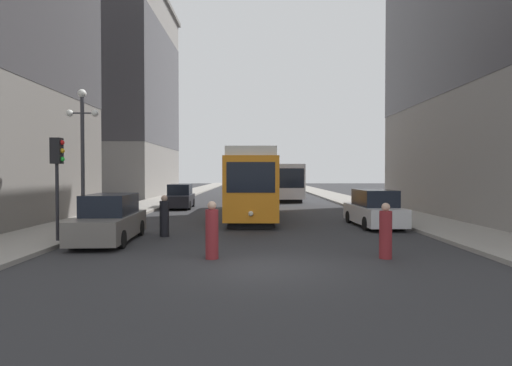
% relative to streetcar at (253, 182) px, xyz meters
% --- Properties ---
extents(ground_plane, '(200.00, 200.00, 0.00)m').
position_rel_streetcar_xyz_m(ground_plane, '(0.24, -14.59, -2.10)').
color(ground_plane, '#303033').
extents(sidewalk_left, '(3.48, 120.00, 0.15)m').
position_rel_streetcar_xyz_m(sidewalk_left, '(-8.54, 25.41, -2.03)').
color(sidewalk_left, gray).
rests_on(sidewalk_left, ground).
extents(sidewalk_right, '(3.48, 120.00, 0.15)m').
position_rel_streetcar_xyz_m(sidewalk_right, '(9.02, 25.41, -2.03)').
color(sidewalk_right, gray).
rests_on(sidewalk_right, ground).
extents(streetcar, '(2.80, 14.41, 3.89)m').
position_rel_streetcar_xyz_m(streetcar, '(0.00, 0.00, 0.00)').
color(streetcar, black).
rests_on(streetcar, ground).
extents(transit_bus, '(3.01, 12.54, 3.45)m').
position_rel_streetcar_xyz_m(transit_bus, '(3.04, 16.42, -0.15)').
color(transit_bus, black).
rests_on(transit_bus, ground).
extents(parked_car_left_near, '(2.06, 4.77, 1.82)m').
position_rel_streetcar_xyz_m(parked_car_left_near, '(-5.50, 5.48, -1.26)').
color(parked_car_left_near, black).
rests_on(parked_car_left_near, ground).
extents(parked_car_left_mid, '(2.09, 5.05, 1.82)m').
position_rel_streetcar_xyz_m(parked_car_left_mid, '(-5.50, -10.01, -1.26)').
color(parked_car_left_mid, black).
rests_on(parked_car_left_mid, ground).
extents(parked_car_right_far, '(2.02, 4.89, 1.82)m').
position_rel_streetcar_xyz_m(parked_car_right_far, '(5.98, -5.50, -1.26)').
color(parked_car_right_far, black).
rests_on(parked_car_right_far, ground).
extents(pedestrian_crossing_near, '(0.40, 0.40, 1.77)m').
position_rel_streetcar_xyz_m(pedestrian_crossing_near, '(-1.24, -13.33, -1.28)').
color(pedestrian_crossing_near, maroon).
rests_on(pedestrian_crossing_near, ground).
extents(pedestrian_crossing_far, '(0.39, 0.39, 1.72)m').
position_rel_streetcar_xyz_m(pedestrian_crossing_far, '(-3.67, -8.73, -1.30)').
color(pedestrian_crossing_far, black).
rests_on(pedestrian_crossing_far, ground).
extents(pedestrian_on_sidewalk, '(0.38, 0.38, 1.72)m').
position_rel_streetcar_xyz_m(pedestrian_on_sidewalk, '(4.10, -13.32, -1.30)').
color(pedestrian_on_sidewalk, maroon).
rests_on(pedestrian_on_sidewalk, ground).
extents(traffic_light_near_left, '(0.47, 0.36, 3.78)m').
position_rel_streetcar_xyz_m(traffic_light_near_left, '(-7.18, -10.69, 0.96)').
color(traffic_light_near_left, '#232328').
rests_on(traffic_light_near_left, sidewalk_left).
extents(lamp_post_left_near, '(1.41, 0.36, 6.12)m').
position_rel_streetcar_xyz_m(lamp_post_left_near, '(-7.40, -7.85, 2.02)').
color(lamp_post_left_near, '#333338').
rests_on(lamp_post_left_near, sidewalk_left).
extents(building_left_corner, '(15.51, 18.83, 23.18)m').
position_rel_streetcar_xyz_m(building_left_corner, '(-17.73, 22.93, 9.83)').
color(building_left_corner, gray).
rests_on(building_left_corner, ground).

